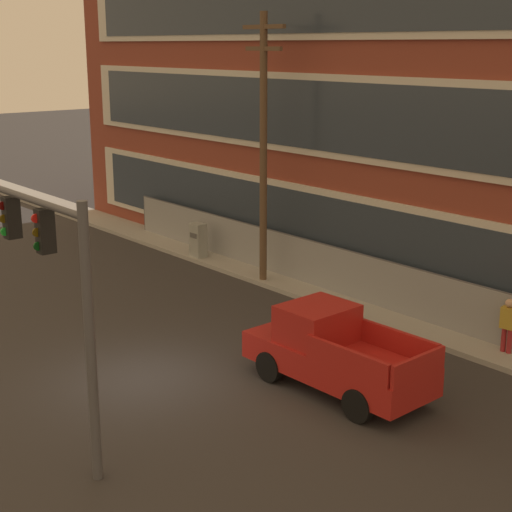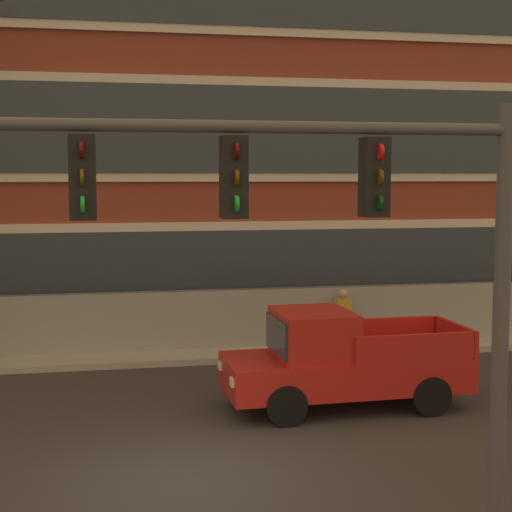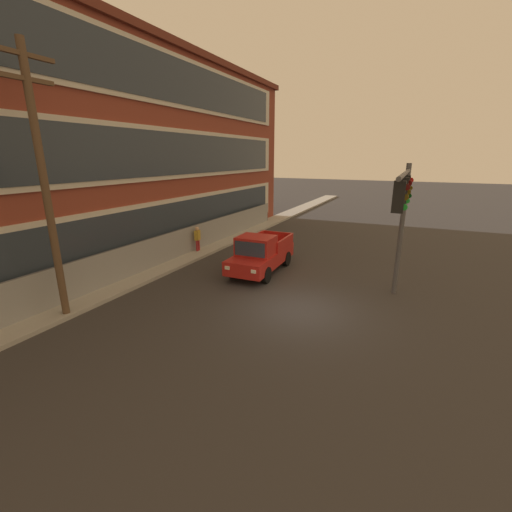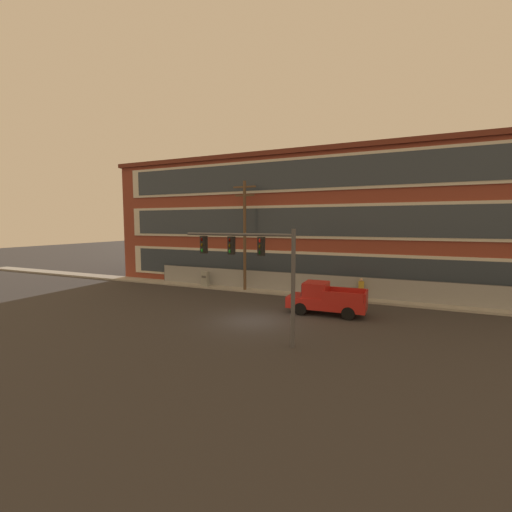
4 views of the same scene
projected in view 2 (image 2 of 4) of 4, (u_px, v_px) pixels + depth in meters
name	position (u px, v px, depth m)	size (l,w,h in m)	color
ground_plane	(181.00, 483.00, 12.17)	(160.00, 160.00, 0.00)	#333030
sidewalk_building_side	(150.00, 357.00, 20.29)	(80.00, 1.74, 0.16)	#9E9B93
brick_mill_building	(137.00, 138.00, 26.28)	(39.11, 12.37, 11.97)	brown
chain_link_fence	(207.00, 321.00, 20.83)	(30.35, 0.06, 1.75)	gray
traffic_signal_mast	(346.00, 233.00, 8.89)	(5.93, 0.43, 5.59)	#4C4C51
pickup_truck_red	(340.00, 362.00, 15.99)	(5.05, 2.12, 2.04)	#AD1E19
pedestrian_near_cabinet	(343.00, 315.00, 21.24)	(0.44, 0.30, 1.69)	maroon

